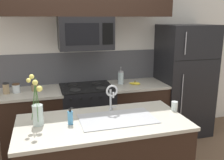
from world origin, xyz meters
TOP-DOWN VIEW (x-y plane):
  - rear_partition at (0.30, 1.28)m, footprint 5.20×0.10m
  - splash_band at (0.00, 1.22)m, footprint 3.23×0.01m
  - back_counter_left at (-0.79, 0.90)m, footprint 0.85×0.65m
  - back_counter_right at (0.80, 0.90)m, footprint 0.87×0.65m
  - stove_range at (0.00, 0.90)m, footprint 0.76×0.64m
  - microwave at (0.00, 0.88)m, footprint 0.74×0.40m
  - refrigerator at (1.62, 0.92)m, footprint 0.81×0.74m
  - storage_jar_tall at (-1.10, 0.89)m, footprint 0.08×0.08m
  - storage_jar_medium at (-0.97, 0.91)m, footprint 0.11×0.11m
  - storage_jar_short at (-0.72, 0.93)m, footprint 0.10×0.10m
  - banana_bunch at (0.74, 0.84)m, footprint 0.19×0.12m
  - french_press at (0.55, 0.96)m, footprint 0.09×0.09m
  - kitchen_sink at (0.09, -0.35)m, footprint 0.76×0.44m
  - sink_faucet at (0.09, -0.13)m, footprint 0.14×0.14m
  - dish_soap_bottle at (-0.38, -0.34)m, footprint 0.06×0.05m
  - spare_glass at (0.77, -0.29)m, footprint 0.07×0.07m
  - flower_vase at (-0.68, -0.28)m, footprint 0.14×0.20m

SIDE VIEW (x-z plane):
  - back_counter_right at x=0.80m, z-range 0.00..0.91m
  - back_counter_left at x=-0.79m, z-range 0.00..0.91m
  - stove_range at x=0.00m, z-range 0.00..0.93m
  - kitchen_sink at x=0.09m, z-range 0.76..0.92m
  - refrigerator at x=1.62m, z-range 0.00..1.80m
  - banana_bunch at x=0.74m, z-range 0.89..0.97m
  - spare_glass at x=0.77m, z-range 0.91..1.01m
  - storage_jar_short at x=-0.72m, z-range 0.91..1.02m
  - storage_jar_medium at x=-0.97m, z-range 0.91..1.03m
  - dish_soap_bottle at x=-0.38m, z-range 0.90..1.06m
  - storage_jar_tall at x=-1.10m, z-range 0.91..1.06m
  - french_press at x=0.55m, z-range 0.88..1.14m
  - flower_vase at x=-0.68m, z-range 0.81..1.29m
  - sink_faucet at x=0.09m, z-range 0.95..1.26m
  - splash_band at x=0.00m, z-range 0.91..1.39m
  - rear_partition at x=0.30m, z-range 0.00..2.60m
  - microwave at x=0.00m, z-range 1.47..1.92m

